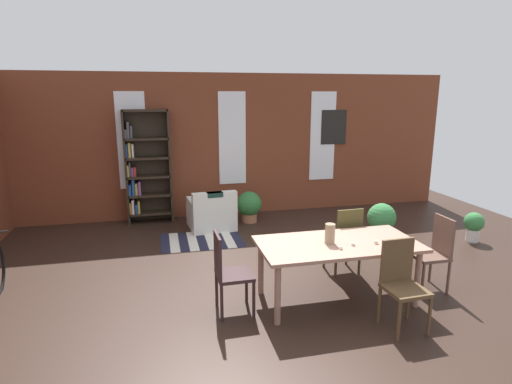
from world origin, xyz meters
TOP-DOWN VIEW (x-y plane):
  - ground_plane at (0.00, 0.00)m, footprint 10.83×10.83m
  - back_wall_brick at (0.00, 3.60)m, footprint 9.33×0.12m
  - window_pane_0 at (-1.94, 3.53)m, footprint 0.55×0.02m
  - window_pane_1 at (0.00, 3.53)m, footprint 0.55×0.02m
  - window_pane_2 at (1.94, 3.53)m, footprint 0.55×0.02m
  - dining_table at (0.54, -0.47)m, footprint 1.89×0.95m
  - vase_on_table at (0.43, -0.47)m, footprint 0.12×0.12m
  - tealight_candle_0 at (0.95, -0.61)m, footprint 0.04×0.04m
  - tealight_candle_1 at (0.48, -0.68)m, footprint 0.04×0.04m
  - tealight_candle_2 at (0.67, -0.60)m, footprint 0.04×0.04m
  - dining_chair_far_right at (0.97, 0.23)m, footprint 0.42×0.42m
  - dining_chair_head_left at (-0.78, -0.47)m, footprint 0.41×0.41m
  - dining_chair_near_right at (0.96, -1.17)m, footprint 0.42×0.42m
  - dining_chair_head_right at (1.86, -0.47)m, footprint 0.40×0.40m
  - bookshelf_tall at (-1.73, 3.35)m, footprint 0.85×0.32m
  - armchair_white at (-0.56, 2.65)m, footprint 0.87×0.87m
  - potted_plant_by_shelf at (3.65, 0.92)m, footprint 0.32×0.32m
  - potted_plant_corner at (0.20, 2.88)m, footprint 0.48×0.48m
  - potted_plant_window at (2.21, 1.41)m, footprint 0.49×0.49m
  - striped_rug at (-0.83, 2.02)m, footprint 1.38×0.98m
  - framed_picture at (2.18, 3.53)m, footprint 0.56×0.03m

SIDE VIEW (x-z plane):
  - ground_plane at x=0.00m, z-range 0.00..0.00m
  - striped_rug at x=-0.83m, z-range 0.00..0.01m
  - armchair_white at x=-0.56m, z-range -0.10..0.65m
  - potted_plant_by_shelf at x=3.65m, z-range 0.04..0.54m
  - potted_plant_corner at x=0.20m, z-range 0.03..0.63m
  - potted_plant_window at x=2.21m, z-range 0.03..0.66m
  - dining_chair_far_right at x=0.97m, z-range 0.04..0.99m
  - dining_chair_head_left at x=-0.78m, z-range 0.04..0.99m
  - dining_chair_near_right at x=0.96m, z-range 0.04..0.99m
  - dining_chair_head_right at x=1.86m, z-range 0.04..0.99m
  - dining_table at x=0.54m, z-range 0.29..1.02m
  - tealight_candle_2 at x=0.67m, z-range 0.74..0.77m
  - tealight_candle_1 at x=0.48m, z-range 0.74..0.77m
  - tealight_candle_0 at x=0.95m, z-range 0.74..0.77m
  - vase_on_table at x=0.43m, z-range 0.74..0.97m
  - bookshelf_tall at x=-1.73m, z-range -0.02..2.15m
  - back_wall_brick at x=0.00m, z-range 0.00..2.85m
  - window_pane_0 at x=-1.94m, z-range 0.64..2.50m
  - window_pane_1 at x=0.00m, z-range 0.64..2.50m
  - window_pane_2 at x=1.94m, z-range 0.64..2.50m
  - framed_picture at x=2.18m, z-range 1.40..2.12m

